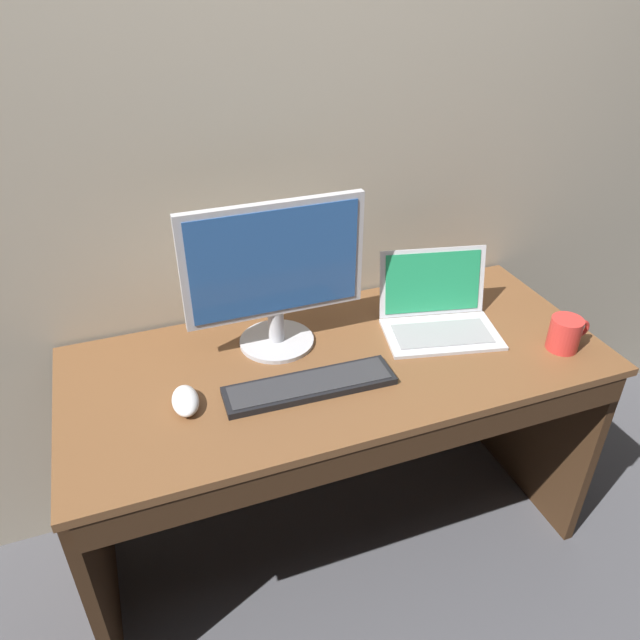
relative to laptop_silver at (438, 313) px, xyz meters
name	(u,v)px	position (x,y,z in m)	size (l,w,h in m)	color
ground_plane	(335,532)	(-0.34, -0.05, -0.80)	(14.00, 14.00, 0.00)	#4C4C51
back_wall	(293,89)	(-0.34, 0.31, 0.61)	(4.13, 0.04, 2.81)	#ADA38E
desk	(340,417)	(-0.34, -0.07, -0.25)	(1.52, 0.66, 0.75)	brown
laptop_silver	(438,313)	(0.00, 0.00, 0.00)	(0.38, 0.32, 0.22)	silver
external_monitor	(275,273)	(-0.48, 0.07, 0.19)	(0.50, 0.22, 0.44)	#B7B7BC
wired_keyboard	(310,385)	(-0.46, -0.15, -0.04)	(0.46, 0.13, 0.02)	black
computer_mouse	(185,401)	(-0.78, -0.11, -0.03)	(0.07, 0.12, 0.04)	white
coffee_mug	(565,334)	(0.28, -0.23, 0.00)	(0.13, 0.09, 0.10)	red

